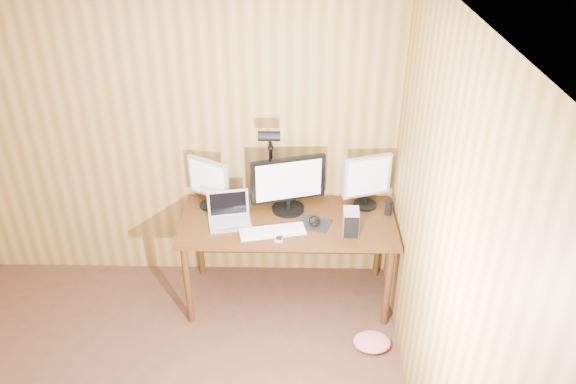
{
  "coord_description": "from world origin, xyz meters",
  "views": [
    {
      "loc": [
        0.99,
        -1.85,
        3.07
      ],
      "look_at": [
        0.93,
        1.58,
        1.02
      ],
      "focal_mm": 35.0,
      "sensor_mm": 36.0,
      "label": 1
    }
  ],
  "objects_px": {
    "monitor_right": "(367,180)",
    "laptop": "(229,215)",
    "monitor_center": "(288,184)",
    "hard_drive": "(351,222)",
    "speaker": "(389,207)",
    "keyboard": "(272,231)",
    "desk_lamp": "(270,155)",
    "desk": "(288,228)",
    "mouse": "(314,221)",
    "phone": "(279,238)",
    "monitor_left": "(209,182)"
  },
  "relations": [
    {
      "from": "monitor_right",
      "to": "keyboard",
      "type": "distance_m",
      "value": 0.82
    },
    {
      "from": "monitor_left",
      "to": "monitor_right",
      "type": "height_order",
      "value": "monitor_right"
    },
    {
      "from": "mouse",
      "to": "speaker",
      "type": "height_order",
      "value": "speaker"
    },
    {
      "from": "desk",
      "to": "phone",
      "type": "xyz_separation_m",
      "value": [
        -0.06,
        -0.32,
        0.13
      ]
    },
    {
      "from": "hard_drive",
      "to": "speaker",
      "type": "height_order",
      "value": "hard_drive"
    },
    {
      "from": "mouse",
      "to": "laptop",
      "type": "bearing_deg",
      "value": -167.49
    },
    {
      "from": "mouse",
      "to": "phone",
      "type": "distance_m",
      "value": 0.32
    },
    {
      "from": "mouse",
      "to": "hard_drive",
      "type": "height_order",
      "value": "hard_drive"
    },
    {
      "from": "keyboard",
      "to": "laptop",
      "type": "bearing_deg",
      "value": 143.54
    },
    {
      "from": "laptop",
      "to": "monitor_left",
      "type": "bearing_deg",
      "value": 118.66
    },
    {
      "from": "laptop",
      "to": "keyboard",
      "type": "bearing_deg",
      "value": -36.0
    },
    {
      "from": "desk_lamp",
      "to": "monitor_left",
      "type": "bearing_deg",
      "value": 171.47
    },
    {
      "from": "desk",
      "to": "hard_drive",
      "type": "height_order",
      "value": "hard_drive"
    },
    {
      "from": "monitor_left",
      "to": "laptop",
      "type": "height_order",
      "value": "monitor_left"
    },
    {
      "from": "monitor_right",
      "to": "laptop",
      "type": "bearing_deg",
      "value": 173.65
    },
    {
      "from": "laptop",
      "to": "desk_lamp",
      "type": "relative_size",
      "value": 0.5
    },
    {
      "from": "laptop",
      "to": "monitor_center",
      "type": "bearing_deg",
      "value": 8.7
    },
    {
      "from": "laptop",
      "to": "hard_drive",
      "type": "xyz_separation_m",
      "value": [
        0.89,
        -0.13,
        0.03
      ]
    },
    {
      "from": "monitor_center",
      "to": "mouse",
      "type": "bearing_deg",
      "value": -59.96
    },
    {
      "from": "keyboard",
      "to": "hard_drive",
      "type": "relative_size",
      "value": 2.77
    },
    {
      "from": "hard_drive",
      "to": "speaker",
      "type": "xyz_separation_m",
      "value": [
        0.3,
        0.24,
        -0.03
      ]
    },
    {
      "from": "mouse",
      "to": "hard_drive",
      "type": "distance_m",
      "value": 0.28
    },
    {
      "from": "mouse",
      "to": "desk",
      "type": "bearing_deg",
      "value": 162.44
    },
    {
      "from": "desk",
      "to": "monitor_left",
      "type": "distance_m",
      "value": 0.7
    },
    {
      "from": "speaker",
      "to": "monitor_right",
      "type": "bearing_deg",
      "value": 145.05
    },
    {
      "from": "monitor_left",
      "to": "desk",
      "type": "bearing_deg",
      "value": 19.93
    },
    {
      "from": "desk",
      "to": "mouse",
      "type": "relative_size",
      "value": 13.38
    },
    {
      "from": "speaker",
      "to": "hard_drive",
      "type": "bearing_deg",
      "value": -141.68
    },
    {
      "from": "phone",
      "to": "hard_drive",
      "type": "bearing_deg",
      "value": 15.16
    },
    {
      "from": "desk",
      "to": "monitor_right",
      "type": "relative_size",
      "value": 3.74
    },
    {
      "from": "monitor_left",
      "to": "laptop",
      "type": "bearing_deg",
      "value": -19.98
    },
    {
      "from": "monitor_left",
      "to": "speaker",
      "type": "relative_size",
      "value": 3.29
    },
    {
      "from": "phone",
      "to": "desk_lamp",
      "type": "bearing_deg",
      "value": 104.39
    },
    {
      "from": "monitor_right",
      "to": "speaker",
      "type": "xyz_separation_m",
      "value": [
        0.16,
        -0.11,
        -0.17
      ]
    },
    {
      "from": "monitor_left",
      "to": "speaker",
      "type": "bearing_deg",
      "value": 26.09
    },
    {
      "from": "desk",
      "to": "desk_lamp",
      "type": "distance_m",
      "value": 0.59
    },
    {
      "from": "keyboard",
      "to": "hard_drive",
      "type": "xyz_separation_m",
      "value": [
        0.56,
        0.02,
        0.08
      ]
    },
    {
      "from": "mouse",
      "to": "monitor_right",
      "type": "bearing_deg",
      "value": 47.97
    },
    {
      "from": "phone",
      "to": "monitor_right",
      "type": "bearing_deg",
      "value": 39.33
    },
    {
      "from": "hard_drive",
      "to": "phone",
      "type": "height_order",
      "value": "hard_drive"
    },
    {
      "from": "desk_lamp",
      "to": "laptop",
      "type": "bearing_deg",
      "value": -154.36
    },
    {
      "from": "monitor_center",
      "to": "desk_lamp",
      "type": "relative_size",
      "value": 0.8
    },
    {
      "from": "keyboard",
      "to": "monitor_center",
      "type": "bearing_deg",
      "value": 58.62
    },
    {
      "from": "monitor_left",
      "to": "speaker",
      "type": "height_order",
      "value": "monitor_left"
    },
    {
      "from": "monitor_right",
      "to": "monitor_left",
      "type": "bearing_deg",
      "value": 162.43
    },
    {
      "from": "phone",
      "to": "desk_lamp",
      "type": "height_order",
      "value": "desk_lamp"
    },
    {
      "from": "monitor_center",
      "to": "phone",
      "type": "distance_m",
      "value": 0.45
    },
    {
      "from": "laptop",
      "to": "monitor_right",
      "type": "bearing_deg",
      "value": 0.89
    },
    {
      "from": "phone",
      "to": "speaker",
      "type": "bearing_deg",
      "value": 27.08
    },
    {
      "from": "keyboard",
      "to": "desk_lamp",
      "type": "xyz_separation_m",
      "value": [
        -0.03,
        0.39,
        0.42
      ]
    }
  ]
}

